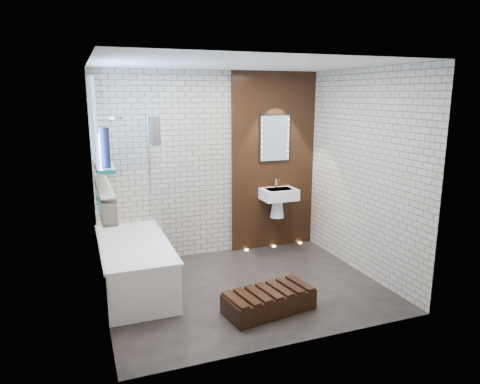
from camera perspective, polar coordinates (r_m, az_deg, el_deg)
name	(u,v)px	position (r m, az deg, el deg)	size (l,w,h in m)	color
ground	(244,287)	(5.43, 0.57, -12.27)	(3.20, 3.20, 0.00)	black
room_shell	(245,182)	(5.02, 0.60, 1.32)	(3.24, 3.20, 2.60)	#A0967F
walnut_panel	(273,162)	(6.54, 4.35, 3.93)	(1.30, 0.06, 2.60)	black
clerestory_window	(95,131)	(4.96, -18.25, 7.57)	(0.18, 1.00, 0.94)	#7FADE0
display_niche	(105,198)	(4.87, -17.11, -0.81)	(0.14, 1.30, 0.26)	teal
bathtub	(135,265)	(5.45, -13.47, -9.20)	(0.79, 1.74, 0.70)	white
bath_screen	(155,175)	(5.64, -10.99, 2.15)	(0.01, 0.78, 1.40)	white
towel	(155,131)	(5.45, -11.01, 7.83)	(0.10, 0.26, 0.33)	black
shower_head	(116,118)	(5.57, -15.83, 9.23)	(0.18, 0.18, 0.02)	silver
washbasin	(278,198)	(6.46, 5.01, -0.80)	(0.50, 0.36, 0.58)	white
led_mirror	(275,138)	(6.46, 4.55, 6.95)	(0.50, 0.02, 0.70)	black
walnut_step	(269,302)	(4.86, 3.77, -13.98)	(0.96, 0.43, 0.21)	black
niche_bottles	(104,199)	(5.00, -17.19, -0.89)	(0.06, 0.86, 0.15)	#B8551C
sill_vases	(103,150)	(5.03, -17.32, 5.26)	(0.19, 0.66, 0.40)	white
floor_uplights	(274,246)	(6.79, 4.42, -7.01)	(0.96, 0.06, 0.01)	#FFD899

